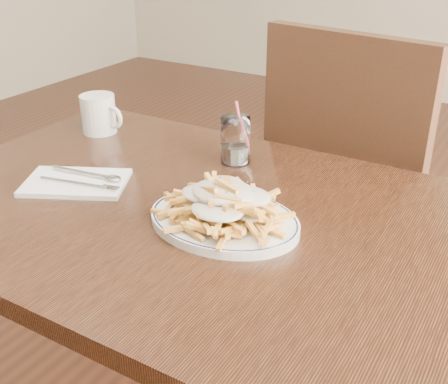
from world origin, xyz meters
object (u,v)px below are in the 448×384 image
Objects in this scene: loaded_fries at (224,198)px; coffee_mug at (99,114)px; fries_plate at (224,220)px; water_glass at (235,143)px; table at (192,239)px; chair_far at (356,181)px.

coffee_mug reaches higher than loaded_fries.
loaded_fries reaches higher than fries_plate.
table is at bearing -82.04° from water_glass.
chair_far is 6.72× the size of water_glass.
chair_far reaches higher than water_glass.
chair_far is at bearing 65.84° from water_glass.
water_glass is (-0.03, 0.24, 0.13)m from table.
water_glass is at bearing 115.84° from fries_plate.
fries_plate is 0.60m from coffee_mug.
chair_far is 4.17× the size of loaded_fries.
chair_far is at bearing 34.88° from coffee_mug.
water_glass reaches higher than table.
coffee_mug is at bearing -178.35° from water_glass.
chair_far is 0.70m from fries_plate.
loaded_fries reaches higher than table.
fries_plate is (0.10, -0.03, 0.09)m from table.
water_glass reaches higher than coffee_mug.
loaded_fries is at bearing -18.53° from table.
table is 3.53× the size of fries_plate.
chair_far is 0.71m from loaded_fries.
water_glass is at bearing 97.96° from table.
fries_plate is at bearing -25.66° from coffee_mug.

